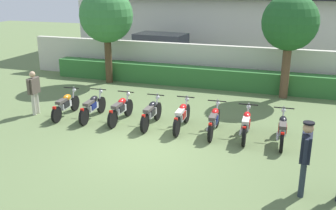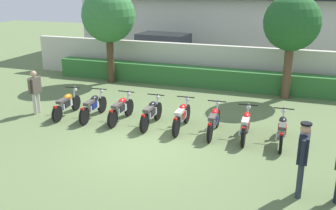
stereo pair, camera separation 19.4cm
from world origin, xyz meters
TOP-DOWN VIEW (x-y plane):
  - ground at (0.00, 0.00)m, footprint 60.00×60.00m
  - compound_wall at (0.00, 7.90)m, footprint 18.59×0.30m
  - hedge_row at (0.00, 7.20)m, footprint 14.88×0.70m
  - parked_car at (-3.12, 10.41)m, footprint 4.63×2.35m
  - tree_near_inspector at (-4.50, 6.57)m, footprint 2.45×2.45m
  - tree_far_side at (3.50, 6.58)m, footprint 2.22×2.22m
  - motorcycle_in_row_0 at (-3.72, 1.67)m, footprint 0.60×1.90m
  - motorcycle_in_row_1 at (-2.69, 1.76)m, footprint 0.60×1.95m
  - motorcycle_in_row_2 at (-1.64, 1.80)m, footprint 0.60×1.86m
  - motorcycle_in_row_3 at (-0.50, 1.75)m, footprint 0.60×1.88m
  - motorcycle_in_row_4 at (0.55, 1.79)m, footprint 0.60×1.94m
  - motorcycle_in_row_5 at (1.62, 1.74)m, footprint 0.60×1.90m
  - motorcycle_in_row_6 at (2.62, 1.67)m, footprint 0.60×1.85m
  - motorcycle_in_row_7 at (3.69, 1.66)m, footprint 0.60×1.94m
  - inspector_person at (-4.89, 1.52)m, footprint 0.22×0.65m
  - officer_0 at (4.27, -1.21)m, footprint 0.24×0.69m

SIDE VIEW (x-z plane):
  - ground at x=0.00m, z-range 0.00..0.00m
  - motorcycle_in_row_0 at x=-3.72m, z-range -0.03..0.91m
  - hedge_row at x=0.00m, z-range 0.00..0.88m
  - motorcycle_in_row_5 at x=1.62m, z-range -0.03..0.93m
  - motorcycle_in_row_1 at x=-2.69m, z-range -0.03..0.93m
  - motorcycle_in_row_7 at x=3.69m, z-range -0.03..0.93m
  - motorcycle_in_row_2 at x=-1.64m, z-range -0.03..0.93m
  - motorcycle_in_row_3 at x=-0.50m, z-range -0.03..0.94m
  - motorcycle_in_row_6 at x=2.62m, z-range -0.03..0.94m
  - motorcycle_in_row_4 at x=0.55m, z-range -0.03..0.95m
  - compound_wall at x=0.00m, z-range 0.00..1.82m
  - inspector_person at x=-4.89m, z-range 0.14..1.73m
  - parked_car at x=-3.12m, z-range -0.01..1.88m
  - officer_0 at x=4.27m, z-range 0.17..1.91m
  - tree_far_side at x=3.50m, z-range 0.94..5.12m
  - tree_near_inspector at x=-4.50m, z-range 0.92..5.26m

